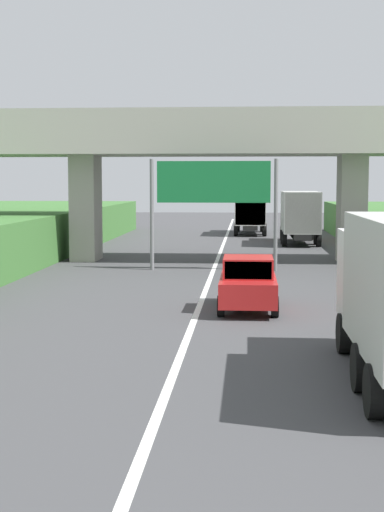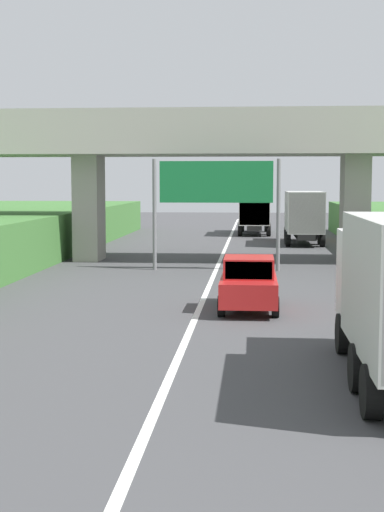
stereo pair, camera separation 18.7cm
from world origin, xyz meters
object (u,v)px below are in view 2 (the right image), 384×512
(car_red, at_px, (249,284))
(truck_green, at_px, (254,209))
(truck_orange, at_px, (303,214))
(overhead_highway_sign, at_px, (216,189))

(car_red, bearing_deg, truck_green, 89.71)
(truck_green, bearing_deg, truck_orange, -70.36)
(overhead_highway_sign, relative_size, car_red, 1.43)
(truck_orange, relative_size, car_red, 1.78)
(car_red, bearing_deg, truck_orange, 82.68)
(overhead_highway_sign, height_order, truck_orange, overhead_highway_sign)
(truck_green, bearing_deg, car_red, -90.29)
(truck_green, height_order, truck_orange, same)
(truck_green, distance_m, car_red, 35.19)
(overhead_highway_sign, xyz_separation_m, car_red, (1.59, -10.81, -2.90))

